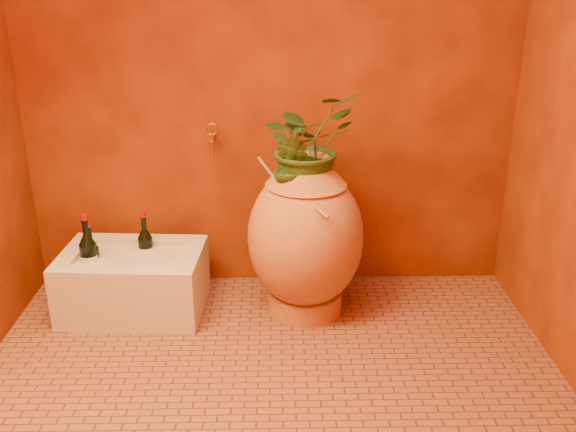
{
  "coord_description": "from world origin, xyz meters",
  "views": [
    {
      "loc": [
        0.03,
        -2.2,
        1.64
      ],
      "look_at": [
        0.08,
        0.35,
        0.63
      ],
      "focal_mm": 40.0,
      "sensor_mm": 36.0,
      "label": 1
    }
  ],
  "objects_px": {
    "wine_bottle_b": "(146,249)",
    "stone_basin": "(134,282)",
    "wall_tap": "(212,137)",
    "wine_bottle_c": "(92,260)",
    "amphora": "(305,237)",
    "wine_bottle_a": "(89,258)"
  },
  "relations": [
    {
      "from": "stone_basin",
      "to": "wine_bottle_b",
      "type": "relative_size",
      "value": 2.29
    },
    {
      "from": "amphora",
      "to": "wine_bottle_a",
      "type": "distance_m",
      "value": 1.06
    },
    {
      "from": "wall_tap",
      "to": "wine_bottle_b",
      "type": "bearing_deg",
      "value": -155.03
    },
    {
      "from": "wine_bottle_b",
      "to": "wall_tap",
      "type": "distance_m",
      "value": 0.66
    },
    {
      "from": "wine_bottle_a",
      "to": "wine_bottle_c",
      "type": "bearing_deg",
      "value": 53.79
    },
    {
      "from": "wine_bottle_a",
      "to": "wall_tap",
      "type": "distance_m",
      "value": 0.84
    },
    {
      "from": "wine_bottle_a",
      "to": "wall_tap",
      "type": "bearing_deg",
      "value": 25.67
    },
    {
      "from": "stone_basin",
      "to": "wall_tap",
      "type": "distance_m",
      "value": 0.82
    },
    {
      "from": "wine_bottle_c",
      "to": "wall_tap",
      "type": "distance_m",
      "value": 0.84
    },
    {
      "from": "amphora",
      "to": "stone_basin",
      "type": "relative_size",
      "value": 1.13
    },
    {
      "from": "amphora",
      "to": "wall_tap",
      "type": "height_order",
      "value": "wall_tap"
    },
    {
      "from": "stone_basin",
      "to": "wine_bottle_a",
      "type": "height_order",
      "value": "wine_bottle_a"
    },
    {
      "from": "wine_bottle_b",
      "to": "stone_basin",
      "type": "bearing_deg",
      "value": -118.39
    },
    {
      "from": "wall_tap",
      "to": "wine_bottle_c",
      "type": "bearing_deg",
      "value": -155.09
    },
    {
      "from": "amphora",
      "to": "wine_bottle_a",
      "type": "bearing_deg",
      "value": -179.3
    },
    {
      "from": "stone_basin",
      "to": "wall_tap",
      "type": "relative_size",
      "value": 4.67
    },
    {
      "from": "wine_bottle_a",
      "to": "wine_bottle_c",
      "type": "xyz_separation_m",
      "value": [
        0.01,
        0.01,
        -0.02
      ]
    },
    {
      "from": "amphora",
      "to": "wall_tap",
      "type": "bearing_deg",
      "value": 149.32
    },
    {
      "from": "stone_basin",
      "to": "wine_bottle_c",
      "type": "relative_size",
      "value": 2.32
    },
    {
      "from": "wall_tap",
      "to": "amphora",
      "type": "bearing_deg",
      "value": -30.68
    },
    {
      "from": "wine_bottle_a",
      "to": "stone_basin",
      "type": "bearing_deg",
      "value": 7.74
    },
    {
      "from": "stone_basin",
      "to": "wall_tap",
      "type": "xyz_separation_m",
      "value": [
        0.4,
        0.26,
        0.67
      ]
    }
  ]
}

